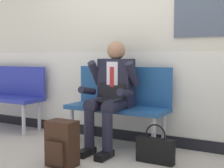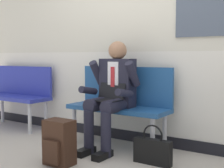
# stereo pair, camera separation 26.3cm
# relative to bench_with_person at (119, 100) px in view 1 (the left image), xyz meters

# --- Properties ---
(ground_plane) EXTENTS (18.00, 18.00, 0.00)m
(ground_plane) POSITION_rel_bench_with_person_xyz_m (0.11, -0.35, -0.54)
(ground_plane) COLOR #B2A899
(station_wall) EXTENTS (5.60, 0.16, 3.13)m
(station_wall) POSITION_rel_bench_with_person_xyz_m (0.13, 0.27, 1.02)
(station_wall) COLOR beige
(station_wall) RESTS_ON ground
(bench_with_person) EXTENTS (1.21, 0.42, 0.93)m
(bench_with_person) POSITION_rel_bench_with_person_xyz_m (0.00, 0.00, 0.00)
(bench_with_person) COLOR navy
(bench_with_person) RESTS_ON ground
(bench_empty) EXTENTS (1.13, 0.42, 0.90)m
(bench_empty) POSITION_rel_bench_with_person_xyz_m (-1.81, -0.00, -0.01)
(bench_empty) COLOR #28339E
(bench_empty) RESTS_ON ground
(person_seated) EXTENTS (0.57, 0.70, 1.22)m
(person_seated) POSITION_rel_bench_with_person_xyz_m (-0.00, -0.20, 0.11)
(person_seated) COLOR #1E1E2D
(person_seated) RESTS_ON ground
(backpack) EXTENTS (0.28, 0.23, 0.44)m
(backpack) POSITION_rel_bench_with_person_xyz_m (-0.13, -0.92, -0.32)
(backpack) COLOR #331E14
(backpack) RESTS_ON ground
(handbag) EXTENTS (0.38, 0.09, 0.39)m
(handbag) POSITION_rel_bench_with_person_xyz_m (0.62, -0.40, -0.40)
(handbag) COLOR black
(handbag) RESTS_ON ground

